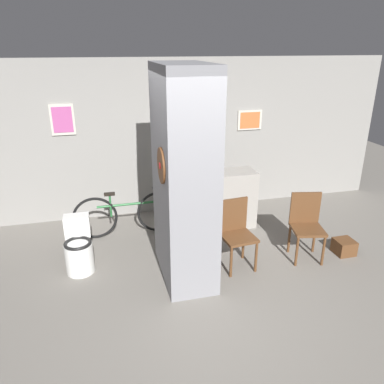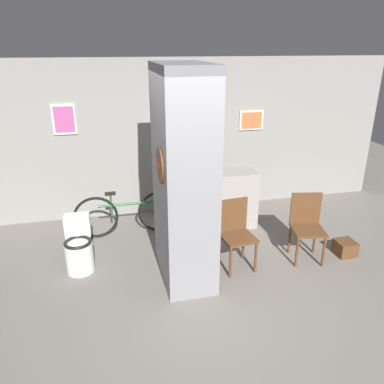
# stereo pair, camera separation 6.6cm
# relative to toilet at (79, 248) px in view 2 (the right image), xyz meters

# --- Properties ---
(ground_plane) EXTENTS (14.00, 14.00, 0.00)m
(ground_plane) POSITION_rel_toilet_xyz_m (1.46, -0.99, -0.30)
(ground_plane) COLOR slate
(wall_back) EXTENTS (8.00, 0.09, 2.60)m
(wall_back) POSITION_rel_toilet_xyz_m (1.47, 1.64, 1.00)
(wall_back) COLOR gray
(wall_back) RESTS_ON ground_plane
(pillar_center) EXTENTS (0.62, 1.18, 2.60)m
(pillar_center) POSITION_rel_toilet_xyz_m (1.32, -0.40, 1.00)
(pillar_center) COLOR gray
(pillar_center) RESTS_ON ground_plane
(counter_shelf) EXTENTS (1.47, 0.44, 0.93)m
(counter_shelf) POSITION_rel_toilet_xyz_m (2.00, 0.75, 0.16)
(counter_shelf) COLOR gray
(counter_shelf) RESTS_ON ground_plane
(toilet) EXTENTS (0.36, 0.52, 0.70)m
(toilet) POSITION_rel_toilet_xyz_m (0.00, 0.00, 0.00)
(toilet) COLOR white
(toilet) RESTS_ON ground_plane
(chair_near_pillar) EXTENTS (0.45, 0.45, 0.91)m
(chair_near_pillar) POSITION_rel_toilet_xyz_m (2.01, -0.39, 0.20)
(chair_near_pillar) COLOR brown
(chair_near_pillar) RESTS_ON ground_plane
(chair_by_doorway) EXTENTS (0.49, 0.49, 0.91)m
(chair_by_doorway) POSITION_rel_toilet_xyz_m (3.03, -0.42, 0.20)
(chair_by_doorway) COLOR brown
(chair_by_doorway) RESTS_ON ground_plane
(bicycle) EXTENTS (1.64, 0.42, 0.72)m
(bicycle) POSITION_rel_toilet_xyz_m (0.71, 0.83, 0.05)
(bicycle) COLOR black
(bicycle) RESTS_ON ground_plane
(bottle_tall) EXTENTS (0.07, 0.07, 0.30)m
(bottle_tall) POSITION_rel_toilet_xyz_m (1.90, 0.75, 0.73)
(bottle_tall) COLOR #267233
(bottle_tall) RESTS_ON counter_shelf
(bottle_short) EXTENTS (0.07, 0.07, 0.21)m
(bottle_short) POSITION_rel_toilet_xyz_m (2.01, 0.73, 0.70)
(bottle_short) COLOR olive
(bottle_short) RESTS_ON counter_shelf
(floor_crate) EXTENTS (0.26, 0.26, 0.21)m
(floor_crate) POSITION_rel_toilet_xyz_m (3.62, -0.51, -0.20)
(floor_crate) COLOR brown
(floor_crate) RESTS_ON ground_plane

